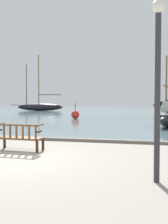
{
  "coord_description": "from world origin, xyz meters",
  "views": [
    {
      "loc": [
        3.62,
        -6.4,
        1.67
      ],
      "look_at": [
        -0.26,
        10.0,
        1.0
      ],
      "focal_mm": 40.0,
      "sensor_mm": 36.0,
      "label": 1
    }
  ],
  "objects_px": {
    "lamp_post": "(158,71)",
    "channel_buoy": "(75,115)",
    "park_bench": "(19,137)",
    "sailboat_mid_starboard": "(40,106)"
  },
  "relations": [
    {
      "from": "channel_buoy",
      "to": "lamp_post",
      "type": "bearing_deg",
      "value": -69.51
    },
    {
      "from": "sailboat_mid_starboard",
      "to": "channel_buoy",
      "type": "xyz_separation_m",
      "value": [
        12.35,
        -20.26,
        -0.45
      ]
    },
    {
      "from": "lamp_post",
      "to": "channel_buoy",
      "type": "relative_size",
      "value": 2.52
    },
    {
      "from": "sailboat_mid_starboard",
      "to": "channel_buoy",
      "type": "distance_m",
      "value": 23.74
    },
    {
      "from": "park_bench",
      "to": "channel_buoy",
      "type": "xyz_separation_m",
      "value": [
        -2.14,
        15.11,
        0.01
      ]
    },
    {
      "from": "park_bench",
      "to": "sailboat_mid_starboard",
      "type": "distance_m",
      "value": 38.22
    },
    {
      "from": "lamp_post",
      "to": "channel_buoy",
      "type": "distance_m",
      "value": 18.85
    },
    {
      "from": "channel_buoy",
      "to": "park_bench",
      "type": "bearing_deg",
      "value": -81.96
    },
    {
      "from": "lamp_post",
      "to": "sailboat_mid_starboard",
      "type": "bearing_deg",
      "value": 116.57
    },
    {
      "from": "park_bench",
      "to": "channel_buoy",
      "type": "relative_size",
      "value": 1.09
    }
  ]
}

